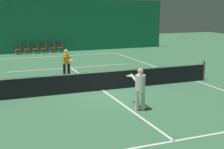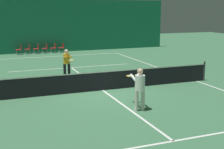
% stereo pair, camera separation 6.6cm
% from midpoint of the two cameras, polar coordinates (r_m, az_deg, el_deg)
% --- Properties ---
extents(ground_plane, '(60.00, 60.00, 0.00)m').
position_cam_midpoint_polar(ground_plane, '(15.27, -1.83, -2.91)').
color(ground_plane, '#3D704C').
extents(backdrop_curtain, '(23.00, 0.12, 4.72)m').
position_cam_midpoint_polar(backdrop_curtain, '(29.06, -11.73, 8.64)').
color(backdrop_curtain, '#196B4C').
rests_on(backdrop_curtain, ground).
extents(court_line_baseline_far, '(11.00, 0.10, 0.00)m').
position_cam_midpoint_polar(court_line_baseline_far, '(26.57, -10.48, 3.29)').
color(court_line_baseline_far, white).
rests_on(court_line_baseline_far, ground).
extents(court_line_service_far, '(8.25, 0.10, 0.00)m').
position_cam_midpoint_polar(court_line_service_far, '(21.27, -7.62, 1.24)').
color(court_line_service_far, white).
rests_on(court_line_service_far, ground).
extents(court_line_service_near, '(8.25, 0.10, 0.00)m').
position_cam_midpoint_polar(court_line_service_near, '(9.80, 11.09, -11.84)').
color(court_line_service_near, white).
rests_on(court_line_service_near, ground).
extents(court_line_sideline_right, '(0.10, 23.80, 0.00)m').
position_cam_midpoint_polar(court_line_sideline_right, '(17.82, 15.08, -1.15)').
color(court_line_sideline_right, white).
rests_on(court_line_sideline_right, ground).
extents(court_line_centre, '(0.10, 12.80, 0.00)m').
position_cam_midpoint_polar(court_line_centre, '(15.27, -1.83, -2.91)').
color(court_line_centre, white).
rests_on(court_line_centre, ground).
extents(tennis_net, '(12.00, 0.10, 1.07)m').
position_cam_midpoint_polar(tennis_net, '(15.15, -1.84, -1.05)').
color(tennis_net, black).
rests_on(tennis_net, ground).
extents(player_near, '(0.44, 1.37, 1.69)m').
position_cam_midpoint_polar(player_near, '(12.13, 4.93, -2.10)').
color(player_near, beige).
rests_on(player_near, ground).
extents(player_far, '(0.42, 1.35, 1.64)m').
position_cam_midpoint_polar(player_far, '(18.13, -8.43, 2.42)').
color(player_far, black).
rests_on(player_far, ground).
extents(courtside_chair_0, '(0.44, 0.44, 0.84)m').
position_cam_midpoint_polar(courtside_chair_0, '(28.35, -16.80, 4.50)').
color(courtside_chair_0, '#99999E').
rests_on(courtside_chair_0, ground).
extents(courtside_chair_1, '(0.44, 0.44, 0.84)m').
position_cam_midpoint_polar(courtside_chair_1, '(28.41, -15.28, 4.60)').
color(courtside_chair_1, '#99999E').
rests_on(courtside_chair_1, ground).
extents(courtside_chair_2, '(0.44, 0.44, 0.84)m').
position_cam_midpoint_polar(courtside_chair_2, '(28.50, -13.78, 4.70)').
color(courtside_chair_2, '#99999E').
rests_on(courtside_chair_2, ground).
extents(courtside_chair_3, '(0.44, 0.44, 0.84)m').
position_cam_midpoint_polar(courtside_chair_3, '(28.61, -12.28, 4.80)').
color(courtside_chair_3, '#99999E').
rests_on(courtside_chair_3, ground).
extents(courtside_chair_4, '(0.44, 0.44, 0.84)m').
position_cam_midpoint_polar(courtside_chair_4, '(28.74, -10.80, 4.89)').
color(courtside_chair_4, '#99999E').
rests_on(courtside_chair_4, ground).
extents(courtside_chair_5, '(0.44, 0.44, 0.84)m').
position_cam_midpoint_polar(courtside_chair_5, '(28.88, -9.33, 4.98)').
color(courtside_chair_5, '#99999E').
rests_on(courtside_chair_5, ground).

